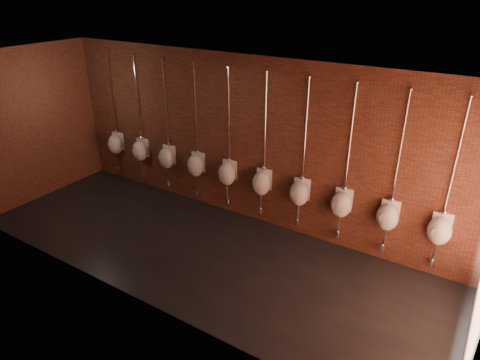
{
  "coord_description": "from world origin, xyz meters",
  "views": [
    {
      "loc": [
        3.97,
        -4.95,
        4.37
      ],
      "look_at": [
        0.26,
        0.9,
        1.1
      ],
      "focal_mm": 32.0,
      "sensor_mm": 36.0,
      "label": 1
    }
  ],
  "objects_px": {
    "urinal_0": "(116,143)",
    "urinal_5": "(262,182)",
    "urinal_2": "(167,157)",
    "urinal_3": "(196,165)",
    "urinal_4": "(227,173)",
    "urinal_8": "(388,216)",
    "urinal_7": "(341,204)",
    "urinal_9": "(440,230)",
    "urinal_1": "(140,150)",
    "urinal_6": "(300,192)"
  },
  "relations": [
    {
      "from": "urinal_3",
      "to": "urinal_9",
      "type": "distance_m",
      "value": 4.69
    },
    {
      "from": "urinal_3",
      "to": "urinal_6",
      "type": "distance_m",
      "value": 2.34
    },
    {
      "from": "urinal_2",
      "to": "urinal_3",
      "type": "xyz_separation_m",
      "value": [
        0.78,
        0.0,
        0.0
      ]
    },
    {
      "from": "urinal_3",
      "to": "urinal_4",
      "type": "distance_m",
      "value": 0.78
    },
    {
      "from": "urinal_4",
      "to": "urinal_5",
      "type": "bearing_deg",
      "value": 0.0
    },
    {
      "from": "urinal_8",
      "to": "urinal_9",
      "type": "bearing_deg",
      "value": 0.0
    },
    {
      "from": "urinal_0",
      "to": "urinal_2",
      "type": "distance_m",
      "value": 1.56
    },
    {
      "from": "urinal_0",
      "to": "urinal_5",
      "type": "xyz_separation_m",
      "value": [
        3.9,
        0.0,
        0.0
      ]
    },
    {
      "from": "urinal_1",
      "to": "urinal_4",
      "type": "bearing_deg",
      "value": 0.0
    },
    {
      "from": "urinal_1",
      "to": "urinal_5",
      "type": "relative_size",
      "value": 1.0
    },
    {
      "from": "urinal_2",
      "to": "urinal_7",
      "type": "bearing_deg",
      "value": 0.0
    },
    {
      "from": "urinal_0",
      "to": "urinal_4",
      "type": "height_order",
      "value": "same"
    },
    {
      "from": "urinal_1",
      "to": "urinal_2",
      "type": "relative_size",
      "value": 1.0
    },
    {
      "from": "urinal_5",
      "to": "urinal_4",
      "type": "bearing_deg",
      "value": 180.0
    },
    {
      "from": "urinal_8",
      "to": "urinal_2",
      "type": "bearing_deg",
      "value": 180.0
    },
    {
      "from": "urinal_9",
      "to": "urinal_8",
      "type": "bearing_deg",
      "value": 180.0
    },
    {
      "from": "urinal_0",
      "to": "urinal_2",
      "type": "xyz_separation_m",
      "value": [
        1.56,
        0.0,
        0.0
      ]
    },
    {
      "from": "urinal_2",
      "to": "urinal_5",
      "type": "xyz_separation_m",
      "value": [
        2.34,
        0.0,
        0.0
      ]
    },
    {
      "from": "urinal_3",
      "to": "urinal_4",
      "type": "bearing_deg",
      "value": 0.0
    },
    {
      "from": "urinal_0",
      "to": "urinal_7",
      "type": "relative_size",
      "value": 1.0
    },
    {
      "from": "urinal_0",
      "to": "urinal_8",
      "type": "bearing_deg",
      "value": 0.0
    },
    {
      "from": "urinal_3",
      "to": "urinal_8",
      "type": "bearing_deg",
      "value": 0.0
    },
    {
      "from": "urinal_0",
      "to": "urinal_8",
      "type": "relative_size",
      "value": 1.0
    },
    {
      "from": "urinal_0",
      "to": "urinal_3",
      "type": "xyz_separation_m",
      "value": [
        2.34,
        0.0,
        0.0
      ]
    },
    {
      "from": "urinal_2",
      "to": "urinal_7",
      "type": "height_order",
      "value": "same"
    },
    {
      "from": "urinal_0",
      "to": "urinal_9",
      "type": "distance_m",
      "value": 7.03
    },
    {
      "from": "urinal_3",
      "to": "urinal_5",
      "type": "relative_size",
      "value": 1.0
    },
    {
      "from": "urinal_0",
      "to": "urinal_1",
      "type": "bearing_deg",
      "value": 0.0
    },
    {
      "from": "urinal_0",
      "to": "urinal_6",
      "type": "bearing_deg",
      "value": 0.0
    },
    {
      "from": "urinal_3",
      "to": "urinal_4",
      "type": "relative_size",
      "value": 1.0
    },
    {
      "from": "urinal_7",
      "to": "urinal_6",
      "type": "bearing_deg",
      "value": 180.0
    },
    {
      "from": "urinal_6",
      "to": "urinal_0",
      "type": "bearing_deg",
      "value": 180.0
    },
    {
      "from": "urinal_2",
      "to": "urinal_7",
      "type": "xyz_separation_m",
      "value": [
        3.9,
        0.0,
        0.0
      ]
    },
    {
      "from": "urinal_3",
      "to": "urinal_7",
      "type": "distance_m",
      "value": 3.12
    },
    {
      "from": "urinal_2",
      "to": "urinal_4",
      "type": "distance_m",
      "value": 1.56
    },
    {
      "from": "urinal_2",
      "to": "urinal_3",
      "type": "height_order",
      "value": "same"
    },
    {
      "from": "urinal_0",
      "to": "urinal_9",
      "type": "bearing_deg",
      "value": 0.0
    },
    {
      "from": "urinal_0",
      "to": "urinal_1",
      "type": "relative_size",
      "value": 1.0
    },
    {
      "from": "urinal_4",
      "to": "urinal_9",
      "type": "bearing_deg",
      "value": 0.0
    },
    {
      "from": "urinal_7",
      "to": "urinal_2",
      "type": "bearing_deg",
      "value": 180.0
    },
    {
      "from": "urinal_0",
      "to": "urinal_1",
      "type": "height_order",
      "value": "same"
    },
    {
      "from": "urinal_5",
      "to": "urinal_2",
      "type": "bearing_deg",
      "value": 180.0
    },
    {
      "from": "urinal_6",
      "to": "urinal_9",
      "type": "height_order",
      "value": "same"
    },
    {
      "from": "urinal_3",
      "to": "urinal_7",
      "type": "height_order",
      "value": "same"
    },
    {
      "from": "urinal_7",
      "to": "urinal_8",
      "type": "xyz_separation_m",
      "value": [
        0.78,
        0.0,
        0.0
      ]
    },
    {
      "from": "urinal_5",
      "to": "urinal_7",
      "type": "height_order",
      "value": "same"
    },
    {
      "from": "urinal_0",
      "to": "urinal_3",
      "type": "height_order",
      "value": "same"
    },
    {
      "from": "urinal_2",
      "to": "urinal_4",
      "type": "xyz_separation_m",
      "value": [
        1.56,
        0.0,
        0.0
      ]
    },
    {
      "from": "urinal_0",
      "to": "urinal_6",
      "type": "distance_m",
      "value": 4.69
    },
    {
      "from": "urinal_7",
      "to": "urinal_8",
      "type": "bearing_deg",
      "value": 0.0
    }
  ]
}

